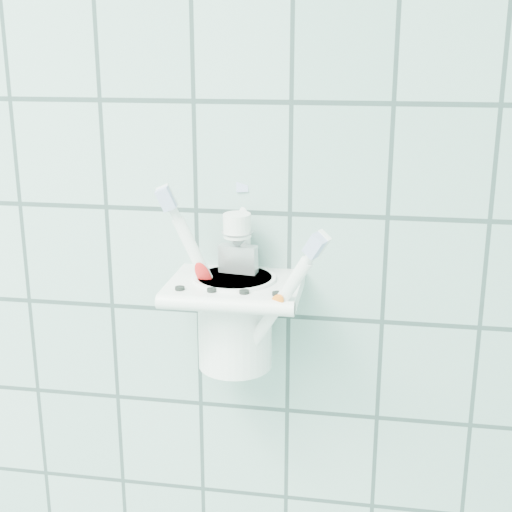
{
  "coord_description": "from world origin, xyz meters",
  "views": [
    {
      "loc": [
        0.79,
        0.48,
        1.53
      ],
      "look_at": [
        0.68,
        1.1,
        1.35
      ],
      "focal_mm": 50.0,
      "sensor_mm": 36.0,
      "label": 1
    }
  ],
  "objects_px": {
    "toothbrush_blue": "(248,267)",
    "toothbrush_orange": "(240,271)",
    "holder_bracket": "(235,289)",
    "toothpaste_tube": "(240,273)",
    "cup": "(235,318)",
    "toothbrush_pink": "(243,265)"
  },
  "relations": [
    {
      "from": "toothbrush_pink",
      "to": "toothbrush_orange",
      "type": "xyz_separation_m",
      "value": [
        -0.0,
        -0.02,
        -0.0
      ]
    },
    {
      "from": "cup",
      "to": "toothbrush_pink",
      "type": "relative_size",
      "value": 0.5
    },
    {
      "from": "toothbrush_orange",
      "to": "toothpaste_tube",
      "type": "relative_size",
      "value": 1.22
    },
    {
      "from": "toothbrush_orange",
      "to": "holder_bracket",
      "type": "bearing_deg",
      "value": 163.98
    },
    {
      "from": "holder_bracket",
      "to": "toothbrush_orange",
      "type": "bearing_deg",
      "value": -43.88
    },
    {
      "from": "toothbrush_pink",
      "to": "toothbrush_orange",
      "type": "relative_size",
      "value": 1.06
    },
    {
      "from": "cup",
      "to": "toothbrush_pink",
      "type": "height_order",
      "value": "toothbrush_pink"
    },
    {
      "from": "cup",
      "to": "toothpaste_tube",
      "type": "height_order",
      "value": "toothpaste_tube"
    },
    {
      "from": "holder_bracket",
      "to": "toothbrush_pink",
      "type": "height_order",
      "value": "toothbrush_pink"
    },
    {
      "from": "holder_bracket",
      "to": "toothbrush_blue",
      "type": "relative_size",
      "value": 0.69
    },
    {
      "from": "holder_bracket",
      "to": "toothpaste_tube",
      "type": "xyz_separation_m",
      "value": [
        0.0,
        0.02,
        0.01
      ]
    },
    {
      "from": "holder_bracket",
      "to": "cup",
      "type": "bearing_deg",
      "value": 107.42
    },
    {
      "from": "cup",
      "to": "toothbrush_orange",
      "type": "relative_size",
      "value": 0.53
    },
    {
      "from": "holder_bracket",
      "to": "cup",
      "type": "relative_size",
      "value": 1.35
    },
    {
      "from": "cup",
      "to": "toothpaste_tube",
      "type": "xyz_separation_m",
      "value": [
        0.0,
        0.02,
        0.04
      ]
    },
    {
      "from": "toothbrush_pink",
      "to": "toothbrush_orange",
      "type": "height_order",
      "value": "toothbrush_pink"
    },
    {
      "from": "holder_bracket",
      "to": "cup",
      "type": "distance_m",
      "value": 0.03
    },
    {
      "from": "holder_bracket",
      "to": "toothbrush_pink",
      "type": "distance_m",
      "value": 0.03
    },
    {
      "from": "holder_bracket",
      "to": "toothbrush_pink",
      "type": "relative_size",
      "value": 0.67
    },
    {
      "from": "toothbrush_blue",
      "to": "toothbrush_orange",
      "type": "relative_size",
      "value": 1.03
    },
    {
      "from": "toothbrush_orange",
      "to": "toothbrush_blue",
      "type": "bearing_deg",
      "value": 107.87
    },
    {
      "from": "cup",
      "to": "toothpaste_tube",
      "type": "relative_size",
      "value": 0.64
    }
  ]
}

